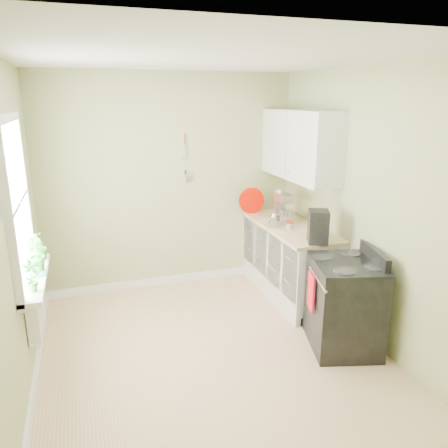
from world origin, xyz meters
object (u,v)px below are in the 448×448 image
object	(u,v)px
kettle	(274,221)
stand_mixer	(283,208)
coffee_maker	(318,227)
stove	(344,304)

from	to	relation	value
kettle	stand_mixer	bearing A→B (deg)	43.56
coffee_maker	kettle	bearing A→B (deg)	107.94
stove	kettle	xyz separation A→B (m)	(-0.23, 1.20, 0.55)
stove	kettle	world-z (taller)	kettle
coffee_maker	stand_mixer	bearing A→B (deg)	89.18
kettle	coffee_maker	size ratio (longest dim) A/B	0.50
stove	coffee_maker	size ratio (longest dim) A/B	2.86
stand_mixer	kettle	distance (m)	0.32
stove	kettle	size ratio (longest dim) A/B	5.77
stand_mixer	coffee_maker	bearing A→B (deg)	-90.82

